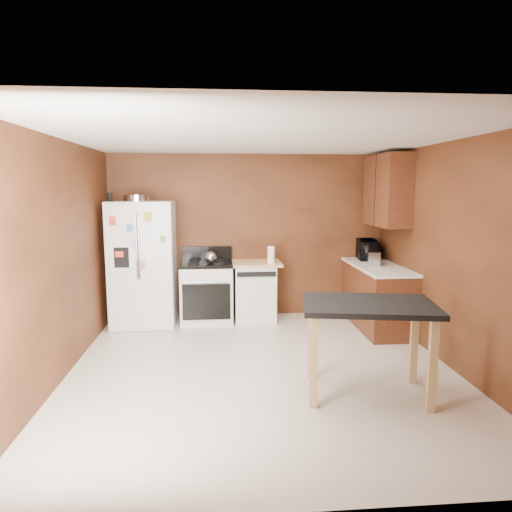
{
  "coord_description": "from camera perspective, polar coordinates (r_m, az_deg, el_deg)",
  "views": [
    {
      "loc": [
        -0.47,
        -4.77,
        1.98
      ],
      "look_at": [
        0.01,
        0.85,
        1.14
      ],
      "focal_mm": 32.0,
      "sensor_mm": 36.0,
      "label": 1
    }
  ],
  "objects": [
    {
      "name": "wall_left",
      "position": [
        5.09,
        -23.47,
        -0.51
      ],
      "size": [
        0.0,
        4.5,
        4.5
      ],
      "primitive_type": "plane",
      "rotation": [
        1.57,
        0.0,
        1.57
      ],
      "color": "brown",
      "rests_on": "ground"
    },
    {
      "name": "gas_range",
      "position": [
        6.86,
        -6.16,
        -4.38
      ],
      "size": [
        0.76,
        0.68,
        1.1
      ],
      "color": "white",
      "rests_on": "ground"
    },
    {
      "name": "ceiling",
      "position": [
        4.82,
        0.8,
        14.63
      ],
      "size": [
        4.5,
        4.5,
        0.0
      ],
      "primitive_type": "plane",
      "rotation": [
        3.14,
        0.0,
        0.0
      ],
      "color": "white",
      "rests_on": "ground"
    },
    {
      "name": "toaster",
      "position": [
        6.69,
        14.48,
        -0.27
      ],
      "size": [
        0.22,
        0.3,
        0.19
      ],
      "primitive_type": "cube",
      "rotation": [
        0.0,
        0.0,
        -0.24
      ],
      "color": "silver",
      "rests_on": "right_cabinets"
    },
    {
      "name": "green_canister",
      "position": [
        6.86,
        1.86,
        -0.28
      ],
      "size": [
        0.11,
        0.11,
        0.1
      ],
      "primitive_type": "cylinder",
      "rotation": [
        0.0,
        0.0,
        -0.3
      ],
      "color": "#44B05C",
      "rests_on": "dishwasher"
    },
    {
      "name": "microwave",
      "position": [
        7.23,
        13.69,
        0.73
      ],
      "size": [
        0.4,
        0.54,
        0.28
      ],
      "primitive_type": "imported",
      "rotation": [
        0.0,
        0.0,
        1.45
      ],
      "color": "black",
      "rests_on": "right_cabinets"
    },
    {
      "name": "paper_towel",
      "position": [
        6.68,
        1.89,
        0.13
      ],
      "size": [
        0.14,
        0.14,
        0.25
      ],
      "primitive_type": "cylinder",
      "rotation": [
        0.0,
        0.0,
        -0.43
      ],
      "color": "white",
      "rests_on": "dishwasher"
    },
    {
      "name": "wall_right",
      "position": [
        5.46,
        23.26,
        0.07
      ],
      "size": [
        0.0,
        4.5,
        4.5
      ],
      "primitive_type": "plane",
      "rotation": [
        1.57,
        0.0,
        -1.57
      ],
      "color": "brown",
      "rests_on": "ground"
    },
    {
      "name": "wall_front",
      "position": [
        2.66,
        5.52,
        -7.55
      ],
      "size": [
        4.2,
        0.0,
        4.2
      ],
      "primitive_type": "plane",
      "rotation": [
        -1.57,
        0.0,
        0.0
      ],
      "color": "brown",
      "rests_on": "ground"
    },
    {
      "name": "roasting_pan",
      "position": [
        6.72,
        -14.67,
        7.03
      ],
      "size": [
        0.37,
        0.37,
        0.09
      ],
      "primitive_type": "cylinder",
      "color": "silver",
      "rests_on": "refrigerator"
    },
    {
      "name": "kettle",
      "position": [
        6.65,
        -5.69,
        -0.17
      ],
      "size": [
        0.18,
        0.18,
        0.18
      ],
      "primitive_type": "sphere",
      "color": "silver",
      "rests_on": "gas_range"
    },
    {
      "name": "right_cabinets",
      "position": [
        6.74,
        15.24,
        -1.0
      ],
      "size": [
        0.63,
        1.58,
        2.45
      ],
      "color": "brown",
      "rests_on": "ground"
    },
    {
      "name": "refrigerator",
      "position": [
        6.81,
        -13.91,
        -0.93
      ],
      "size": [
        0.9,
        0.8,
        1.8
      ],
      "color": "white",
      "rests_on": "ground"
    },
    {
      "name": "dishwasher",
      "position": [
        6.91,
        -0.16,
        -4.33
      ],
      "size": [
        0.78,
        0.63,
        0.89
      ],
      "color": "white",
      "rests_on": "ground"
    },
    {
      "name": "pen_cup",
      "position": [
        6.75,
        -17.82,
        7.03
      ],
      "size": [
        0.08,
        0.08,
        0.12
      ],
      "primitive_type": "cylinder",
      "color": "black",
      "rests_on": "refrigerator"
    },
    {
      "name": "floor",
      "position": [
        5.18,
        0.74,
        -14.02
      ],
      "size": [
        4.5,
        4.5,
        0.0
      ],
      "primitive_type": "plane",
      "color": "beige",
      "rests_on": "ground"
    },
    {
      "name": "wall_back",
      "position": [
        7.07,
        -1.0,
        2.52
      ],
      "size": [
        4.2,
        0.0,
        4.2
      ],
      "primitive_type": "plane",
      "rotation": [
        1.57,
        0.0,
        0.0
      ],
      "color": "brown",
      "rests_on": "ground"
    },
    {
      "name": "island",
      "position": [
        4.5,
        13.88,
        -7.41
      ],
      "size": [
        1.35,
        1.02,
        0.91
      ],
      "color": "black",
      "rests_on": "ground"
    }
  ]
}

